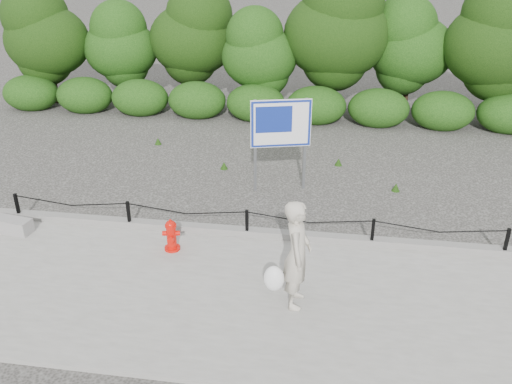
{
  "coord_description": "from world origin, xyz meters",
  "views": [
    {
      "loc": [
        1.61,
        -9.43,
        5.74
      ],
      "look_at": [
        0.16,
        0.2,
        1.0
      ],
      "focal_mm": 38.0,
      "sensor_mm": 36.0,
      "label": 1
    }
  ],
  "objects": [
    {
      "name": "ground",
      "position": [
        0.0,
        0.0,
        0.0
      ],
      "size": [
        90.0,
        90.0,
        0.0
      ],
      "primitive_type": "plane",
      "color": "#2D2B28",
      "rests_on": "ground"
    },
    {
      "name": "fire_hydrant",
      "position": [
        -1.37,
        -0.72,
        0.39
      ],
      "size": [
        0.36,
        0.38,
        0.66
      ],
      "rotation": [
        0.0,
        0.0,
        0.19
      ],
      "color": "red",
      "rests_on": "sidewalk"
    },
    {
      "name": "advertising_sign",
      "position": [
        0.39,
        2.44,
        1.6
      ],
      "size": [
        1.38,
        0.46,
        2.27
      ],
      "rotation": [
        0.0,
        0.0,
        0.27
      ],
      "color": "slate",
      "rests_on": "ground"
    },
    {
      "name": "concrete_block",
      "position": [
        -4.89,
        -0.54,
        0.23
      ],
      "size": [
        0.98,
        0.47,
        0.3
      ],
      "primitive_type": "cube",
      "rotation": [
        0.0,
        0.0,
        -0.15
      ],
      "color": "gray",
      "rests_on": "sidewalk"
    },
    {
      "name": "sidewalk",
      "position": [
        0.0,
        -2.0,
        0.04
      ],
      "size": [
        14.0,
        4.0,
        0.08
      ],
      "primitive_type": "cube",
      "color": "gray",
      "rests_on": "ground"
    },
    {
      "name": "treeline",
      "position": [
        0.63,
        8.94,
        2.47
      ],
      "size": [
        20.17,
        3.55,
        4.73
      ],
      "color": "black",
      "rests_on": "ground"
    },
    {
      "name": "curb",
      "position": [
        0.0,
        0.05,
        0.15
      ],
      "size": [
        14.0,
        0.22,
        0.14
      ],
      "primitive_type": "cube",
      "color": "slate",
      "rests_on": "sidewalk"
    },
    {
      "name": "chain_barrier",
      "position": [
        0.0,
        0.0,
        0.46
      ],
      "size": [
        10.06,
        0.06,
        0.6
      ],
      "color": "black",
      "rests_on": "sidewalk"
    },
    {
      "name": "pedestrian",
      "position": [
        1.14,
        -2.04,
        1.0
      ],
      "size": [
        0.75,
        0.69,
        1.9
      ],
      "rotation": [
        0.0,
        0.0,
        1.57
      ],
      "color": "#BDB4A2",
      "rests_on": "sidewalk"
    }
  ]
}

